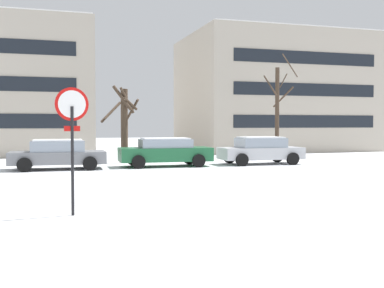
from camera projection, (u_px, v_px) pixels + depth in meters
name	position (u px, v px, depth m)	size (l,w,h in m)	color
ground_plane	(168.00, 196.00, 13.86)	(120.00, 120.00, 0.00)	white
road_surface	(144.00, 181.00, 17.33)	(80.00, 9.26, 0.00)	silver
stop_sign	(72.00, 126.00, 10.77)	(0.75, 0.14, 2.91)	black
parked_car_gray	(58.00, 154.00, 21.96)	(4.36, 2.27, 1.38)	slate
parked_car_green	(165.00, 152.00, 23.46)	(4.55, 2.11, 1.41)	#1E6038
parked_car_silver	(260.00, 150.00, 24.86)	(4.33, 2.19, 1.43)	silver
tree_far_left	(278.00, 110.00, 28.18)	(1.92, 2.18, 6.08)	#423326
tree_far_mid	(124.00, 121.00, 25.65)	(2.07, 2.02, 4.15)	#423326
building_far_left	(3.00, 88.00, 33.52)	(11.88, 10.09, 9.21)	#B2A899
building_far_right	(273.00, 94.00, 39.32)	(14.18, 10.67, 9.24)	#B2A899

